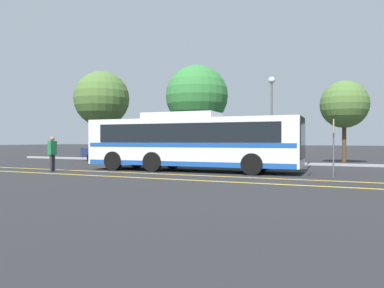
% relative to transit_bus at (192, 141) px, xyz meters
% --- Properties ---
extents(ground_plane, '(220.00, 220.00, 0.00)m').
position_rel_transit_bus_xyz_m(ground_plane, '(0.26, 0.48, -1.54)').
color(ground_plane, '#262628').
extents(lane_strip_0, '(31.01, 0.20, 0.01)m').
position_rel_transit_bus_xyz_m(lane_strip_0, '(0.02, -2.20, -1.54)').
color(lane_strip_0, gold).
rests_on(lane_strip_0, ground_plane).
extents(lane_strip_1, '(31.01, 0.20, 0.01)m').
position_rel_transit_bus_xyz_m(lane_strip_1, '(0.02, -4.14, -1.54)').
color(lane_strip_1, gold).
rests_on(lane_strip_1, ground_plane).
extents(curb_strip, '(39.01, 0.36, 0.15)m').
position_rel_transit_bus_xyz_m(curb_strip, '(0.02, 7.21, -1.47)').
color(curb_strip, '#99999E').
rests_on(curb_strip, ground_plane).
extents(transit_bus, '(11.41, 3.12, 3.02)m').
position_rel_transit_bus_xyz_m(transit_bus, '(0.00, 0.00, 0.00)').
color(transit_bus, silver).
rests_on(transit_bus, ground_plane).
extents(parked_car_0, '(4.83, 1.96, 1.47)m').
position_rel_transit_bus_xyz_m(parked_car_0, '(-9.31, 6.03, -0.79)').
color(parked_car_0, navy).
rests_on(parked_car_0, ground_plane).
extents(parked_car_1, '(4.97, 2.13, 1.38)m').
position_rel_transit_bus_xyz_m(parked_car_1, '(-2.29, 5.99, -0.85)').
color(parked_car_1, '#335B33').
rests_on(parked_car_1, ground_plane).
extents(pedestrian_0, '(0.23, 0.42, 1.78)m').
position_rel_transit_bus_xyz_m(pedestrian_0, '(-6.29, -3.25, -0.52)').
color(pedestrian_0, '#2D2D33').
rests_on(pedestrian_0, ground_plane).
extents(bus_stop_sign, '(0.07, 0.40, 2.52)m').
position_rel_transit_bus_xyz_m(bus_stop_sign, '(6.91, -0.48, 0.04)').
color(bus_stop_sign, '#59595E').
rests_on(bus_stop_sign, ground_plane).
extents(street_lamp, '(0.47, 0.47, 6.00)m').
position_rel_transit_bus_xyz_m(street_lamp, '(2.36, 8.30, 2.68)').
color(street_lamp, '#59595E').
rests_on(street_lamp, ground_plane).
extents(tree_0, '(3.27, 3.27, 5.72)m').
position_rel_transit_bus_xyz_m(tree_0, '(6.97, 10.28, 2.52)').
color(tree_0, '#513823').
rests_on(tree_0, ground_plane).
extents(tree_1, '(5.01, 5.01, 7.90)m').
position_rel_transit_bus_xyz_m(tree_1, '(-13.57, 10.18, 3.84)').
color(tree_1, '#513823').
rests_on(tree_1, ground_plane).
extents(tree_2, '(4.86, 4.86, 7.49)m').
position_rel_transit_bus_xyz_m(tree_2, '(-3.72, 9.28, 3.50)').
color(tree_2, '#513823').
rests_on(tree_2, ground_plane).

